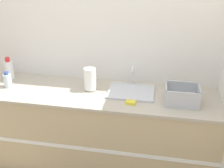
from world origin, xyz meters
The scene contains 8 objects.
wall_back centered at (0.00, 0.66, 1.30)m, with size 4.72×0.06×2.60m.
counter_cabinet centered at (0.00, 0.31, 0.45)m, with size 2.35×0.65×0.90m.
sink centered at (0.30, 0.37, 0.92)m, with size 0.45×0.35×0.23m.
paper_towel_roll centered at (-0.12, 0.35, 1.02)m, with size 0.12×0.12×0.24m.
dish_rack centered at (0.77, 0.25, 0.97)m, with size 0.31×0.24×0.16m.
bottle_white_spray centered at (-1.05, 0.46, 1.01)m, with size 0.09×0.09×0.25m.
bottle_clear centered at (-0.97, 0.27, 0.98)m, with size 0.08×0.08×0.17m.
sponge centered at (0.32, 0.15, 0.91)m, with size 0.09×0.06×0.02m.
Camera 1 is at (0.52, -1.93, 2.12)m, focal length 42.00 mm.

